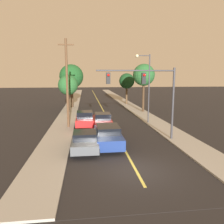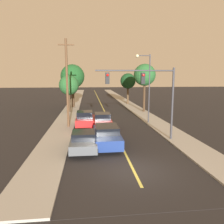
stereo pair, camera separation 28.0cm
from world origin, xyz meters
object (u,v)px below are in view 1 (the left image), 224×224
(car_near_lane_second, at_px, (102,121))
(utility_pole_left, at_px, (67,82))
(traffic_signal_mast, at_px, (148,88))
(streetlamp_right, at_px, (146,80))
(tree_right_far, at_px, (144,75))
(tree_right_near, at_px, (127,81))
(tree_left_near, at_px, (68,85))
(car_outer_lane_front, at_px, (85,141))
(car_outer_lane_second, at_px, (85,119))
(car_near_lane_front, at_px, (108,135))
(tree_left_far, at_px, (71,77))

(car_near_lane_second, distance_m, utility_pole_left, 5.40)
(traffic_signal_mast, relative_size, streetlamp_right, 0.84)
(traffic_signal_mast, height_order, tree_right_far, tree_right_far)
(utility_pole_left, relative_size, tree_right_near, 1.53)
(car_near_lane_second, distance_m, tree_left_near, 12.48)
(traffic_signal_mast, distance_m, tree_left_near, 17.39)
(car_near_lane_second, xyz_separation_m, car_outer_lane_front, (-1.78, -6.24, -0.10))
(tree_right_far, bearing_deg, tree_left_near, 174.42)
(traffic_signal_mast, xyz_separation_m, tree_right_far, (3.58, 14.55, 1.09))
(tree_left_near, bearing_deg, car_outer_lane_second, -76.70)
(car_outer_lane_second, distance_m, streetlamp_right, 8.17)
(car_outer_lane_front, height_order, tree_right_near, tree_right_near)
(streetlamp_right, height_order, tree_right_near, streetlamp_right)
(car_near_lane_front, distance_m, tree_left_far, 22.36)
(car_outer_lane_front, height_order, tree_left_far, tree_left_far)
(car_near_lane_front, bearing_deg, tree_right_far, 65.66)
(car_near_lane_second, relative_size, car_outer_lane_second, 1.00)
(streetlamp_right, relative_size, tree_right_far, 1.08)
(car_near_lane_second, relative_size, tree_left_near, 0.78)
(car_near_lane_front, distance_m, utility_pole_left, 8.34)
(utility_pole_left, bearing_deg, car_outer_lane_front, -76.98)
(car_outer_lane_front, xyz_separation_m, tree_right_near, (8.04, 26.07, 3.71))
(car_near_lane_front, bearing_deg, tree_right_near, 75.95)
(utility_pole_left, bearing_deg, car_outer_lane_second, -2.91)
(car_outer_lane_second, relative_size, utility_pole_left, 0.47)
(car_outer_lane_second, xyz_separation_m, streetlamp_right, (6.93, 1.36, 4.10))
(car_near_lane_front, xyz_separation_m, tree_left_near, (-4.18, 16.52, 3.26))
(car_near_lane_second, relative_size, tree_left_far, 0.58)
(car_outer_lane_front, relative_size, traffic_signal_mast, 0.65)
(tree_left_near, bearing_deg, tree_right_far, -5.58)
(car_near_lane_second, bearing_deg, utility_pole_left, 160.56)
(tree_left_far, distance_m, tree_right_far, 12.52)
(tree_right_far, bearing_deg, car_outer_lane_second, -134.01)
(utility_pole_left, height_order, tree_left_near, utility_pole_left)
(car_near_lane_front, xyz_separation_m, car_near_lane_second, (-0.00, 5.21, 0.04))
(traffic_signal_mast, relative_size, tree_left_far, 0.89)
(car_near_lane_front, relative_size, tree_right_near, 0.88)
(utility_pole_left, xyz_separation_m, tree_right_near, (9.77, 18.59, -0.30))
(tree_right_near, bearing_deg, utility_pole_left, -117.74)
(utility_pole_left, height_order, tree_right_near, utility_pole_left)
(car_outer_lane_front, height_order, tree_left_near, tree_left_near)
(car_near_lane_second, height_order, tree_right_far, tree_right_far)
(car_near_lane_front, height_order, car_outer_lane_front, car_near_lane_front)
(car_outer_lane_second, bearing_deg, car_near_lane_second, -32.91)
(car_near_lane_front, height_order, tree_left_near, tree_left_near)
(tree_left_near, distance_m, tree_right_far, 11.31)
(streetlamp_right, bearing_deg, car_outer_lane_front, -128.38)
(car_near_lane_front, height_order, utility_pole_left, utility_pole_left)
(traffic_signal_mast, bearing_deg, car_near_lane_front, -165.58)
(car_outer_lane_front, distance_m, tree_left_near, 18.02)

